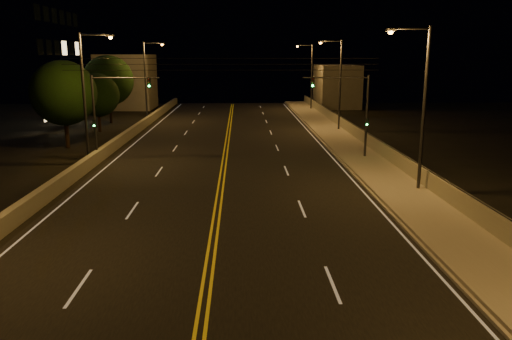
{
  "coord_description": "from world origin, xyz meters",
  "views": [
    {
      "loc": [
        1.22,
        -5.88,
        8.01
      ],
      "look_at": [
        2.0,
        18.0,
        2.5
      ],
      "focal_mm": 35.0,
      "sensor_mm": 36.0,
      "label": 1
    }
  ],
  "objects_px": {
    "streetlight_1": "(420,100)",
    "streetlight_2": "(338,80)",
    "streetlight_6": "(147,76)",
    "traffic_signal_left": "(106,108)",
    "streetlight_5": "(87,90)",
    "tree_2": "(108,81)",
    "streetlight_3": "(310,73)",
    "tree_0": "(63,93)",
    "tree_1": "(97,95)",
    "traffic_signal_right": "(355,107)"
  },
  "relations": [
    {
      "from": "streetlight_1",
      "to": "streetlight_2",
      "type": "relative_size",
      "value": 1.0
    },
    {
      "from": "streetlight_6",
      "to": "traffic_signal_left",
      "type": "distance_m",
      "value": 23.72
    },
    {
      "from": "streetlight_5",
      "to": "traffic_signal_left",
      "type": "distance_m",
      "value": 1.96
    },
    {
      "from": "streetlight_6",
      "to": "tree_2",
      "type": "relative_size",
      "value": 1.19
    },
    {
      "from": "streetlight_2",
      "to": "streetlight_5",
      "type": "relative_size",
      "value": 1.0
    },
    {
      "from": "streetlight_3",
      "to": "streetlight_5",
      "type": "distance_m",
      "value": 42.52
    },
    {
      "from": "streetlight_6",
      "to": "tree_0",
      "type": "bearing_deg",
      "value": -103.17
    },
    {
      "from": "streetlight_6",
      "to": "traffic_signal_left",
      "type": "xyz_separation_m",
      "value": [
        1.09,
        -23.65,
        -1.4
      ]
    },
    {
      "from": "streetlight_3",
      "to": "streetlight_6",
      "type": "distance_m",
      "value": 24.7
    },
    {
      "from": "traffic_signal_left",
      "to": "tree_2",
      "type": "xyz_separation_m",
      "value": [
        -5.58,
        22.78,
        0.96
      ]
    },
    {
      "from": "tree_1",
      "to": "tree_2",
      "type": "xyz_separation_m",
      "value": [
        -0.62,
        7.28,
        1.18
      ]
    },
    {
      "from": "streetlight_5",
      "to": "tree_2",
      "type": "distance_m",
      "value": 24.04
    },
    {
      "from": "streetlight_5",
      "to": "tree_2",
      "type": "xyz_separation_m",
      "value": [
        -4.5,
        23.61,
        -0.44
      ]
    },
    {
      "from": "streetlight_2",
      "to": "tree_0",
      "type": "xyz_separation_m",
      "value": [
        -25.58,
        -8.65,
        -0.7
      ]
    },
    {
      "from": "streetlight_1",
      "to": "streetlight_5",
      "type": "height_order",
      "value": "same"
    },
    {
      "from": "streetlight_2",
      "to": "streetlight_6",
      "type": "height_order",
      "value": "same"
    },
    {
      "from": "streetlight_3",
      "to": "streetlight_5",
      "type": "height_order",
      "value": "same"
    },
    {
      "from": "streetlight_5",
      "to": "tree_1",
      "type": "xyz_separation_m",
      "value": [
        -3.87,
        16.34,
        -1.62
      ]
    },
    {
      "from": "traffic_signal_right",
      "to": "tree_1",
      "type": "bearing_deg",
      "value": 146.98
    },
    {
      "from": "traffic_signal_left",
      "to": "tree_1",
      "type": "bearing_deg",
      "value": 107.75
    },
    {
      "from": "streetlight_3",
      "to": "streetlight_6",
      "type": "relative_size",
      "value": 1.0
    },
    {
      "from": "streetlight_2",
      "to": "streetlight_3",
      "type": "height_order",
      "value": "same"
    },
    {
      "from": "streetlight_5",
      "to": "tree_2",
      "type": "relative_size",
      "value": 1.19
    },
    {
      "from": "streetlight_2",
      "to": "tree_2",
      "type": "bearing_deg",
      "value": 162.72
    },
    {
      "from": "streetlight_1",
      "to": "tree_2",
      "type": "relative_size",
      "value": 1.19
    },
    {
      "from": "traffic_signal_right",
      "to": "tree_1",
      "type": "distance_m",
      "value": 28.45
    },
    {
      "from": "streetlight_2",
      "to": "tree_0",
      "type": "bearing_deg",
      "value": -161.31
    },
    {
      "from": "traffic_signal_right",
      "to": "streetlight_3",
      "type": "bearing_deg",
      "value": 87.63
    },
    {
      "from": "streetlight_1",
      "to": "streetlight_6",
      "type": "distance_m",
      "value": 39.7
    },
    {
      "from": "streetlight_1",
      "to": "tree_2",
      "type": "xyz_separation_m",
      "value": [
        -25.96,
        32.52,
        -0.44
      ]
    },
    {
      "from": "streetlight_3",
      "to": "traffic_signal_right",
      "type": "distance_m",
      "value": 35.93
    },
    {
      "from": "streetlight_5",
      "to": "streetlight_1",
      "type": "bearing_deg",
      "value": -22.53
    },
    {
      "from": "traffic_signal_right",
      "to": "streetlight_1",
      "type": "bearing_deg",
      "value": -81.32
    },
    {
      "from": "streetlight_3",
      "to": "tree_1",
      "type": "xyz_separation_m",
      "value": [
        -25.34,
        -20.37,
        -1.62
      ]
    },
    {
      "from": "traffic_signal_right",
      "to": "streetlight_2",
      "type": "bearing_deg",
      "value": 84.22
    },
    {
      "from": "streetlight_1",
      "to": "tree_0",
      "type": "bearing_deg",
      "value": 148.32
    },
    {
      "from": "streetlight_2",
      "to": "tree_1",
      "type": "height_order",
      "value": "streetlight_2"
    },
    {
      "from": "streetlight_6",
      "to": "tree_2",
      "type": "distance_m",
      "value": 4.6
    },
    {
      "from": "streetlight_6",
      "to": "streetlight_2",
      "type": "bearing_deg",
      "value": -22.64
    },
    {
      "from": "streetlight_1",
      "to": "streetlight_5",
      "type": "xyz_separation_m",
      "value": [
        -21.47,
        8.9,
        0.0
      ]
    },
    {
      "from": "streetlight_3",
      "to": "streetlight_6",
      "type": "bearing_deg",
      "value": -150.35
    },
    {
      "from": "streetlight_2",
      "to": "streetlight_5",
      "type": "bearing_deg",
      "value": -144.1
    },
    {
      "from": "traffic_signal_right",
      "to": "tree_2",
      "type": "distance_m",
      "value": 33.45
    },
    {
      "from": "streetlight_1",
      "to": "traffic_signal_left",
      "type": "xyz_separation_m",
      "value": [
        -20.38,
        9.74,
        -1.4
      ]
    },
    {
      "from": "streetlight_3",
      "to": "tree_0",
      "type": "xyz_separation_m",
      "value": [
        -25.58,
        -29.82,
        -0.7
      ]
    },
    {
      "from": "streetlight_3",
      "to": "traffic_signal_right",
      "type": "relative_size",
      "value": 1.46
    },
    {
      "from": "streetlight_3",
      "to": "traffic_signal_right",
      "type": "xyz_separation_m",
      "value": [
        -1.49,
        -35.87,
        -1.4
      ]
    },
    {
      "from": "streetlight_3",
      "to": "streetlight_6",
      "type": "height_order",
      "value": "same"
    },
    {
      "from": "tree_2",
      "to": "streetlight_6",
      "type": "bearing_deg",
      "value": 11.02
    },
    {
      "from": "streetlight_5",
      "to": "tree_0",
      "type": "bearing_deg",
      "value": 120.9
    }
  ]
}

